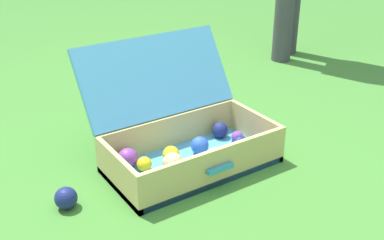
# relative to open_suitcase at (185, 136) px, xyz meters

# --- Properties ---
(ground_plane) EXTENTS (16.00, 16.00, 0.00)m
(ground_plane) POSITION_rel_open_suitcase_xyz_m (-0.10, -0.13, -0.11)
(ground_plane) COLOR #3D7A2D
(open_suitcase) EXTENTS (0.65, 0.56, 0.45)m
(open_suitcase) POSITION_rel_open_suitcase_xyz_m (0.00, 0.00, 0.00)
(open_suitcase) COLOR #4799C6
(open_suitcase) RESTS_ON ground
(stray_ball_on_grass) EXTENTS (0.08, 0.08, 0.08)m
(stray_ball_on_grass) POSITION_rel_open_suitcase_xyz_m (-0.51, -0.05, -0.07)
(stray_ball_on_grass) COLOR navy
(stray_ball_on_grass) RESTS_ON ground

